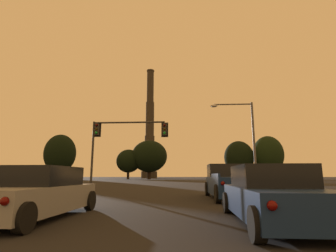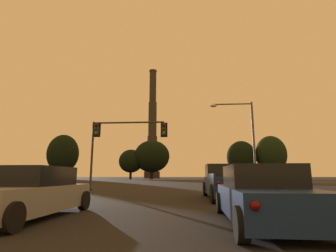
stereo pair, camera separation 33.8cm
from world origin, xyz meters
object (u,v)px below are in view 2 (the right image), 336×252
pickup_truck_right_lane_front (227,183)px  sedan_right_lane_second (263,196)px  traffic_light_overhead_left (118,137)px  smokestack (152,134)px  street_lamp (245,133)px  sedan_left_lane_second (29,193)px

pickup_truck_right_lane_front → sedan_right_lane_second: 7.32m
traffic_light_overhead_left → smokestack: smokestack is taller
sedan_right_lane_second → smokestack: (-19.33, 121.93, 21.15)m
traffic_light_overhead_left → street_lamp: (10.97, 1.71, 0.42)m
traffic_light_overhead_left → sedan_left_lane_second: bearing=-84.5°
sedan_left_lane_second → traffic_light_overhead_left: size_ratio=0.72×
pickup_truck_right_lane_front → sedan_left_lane_second: bearing=-134.3°
street_lamp → smokestack: bearing=102.1°
sedan_left_lane_second → pickup_truck_right_lane_front: bearing=46.4°
smokestack → street_lamp: bearing=-77.9°
sedan_left_lane_second → traffic_light_overhead_left: (-1.36, 14.21, 3.75)m
sedan_left_lane_second → street_lamp: 19.05m
sedan_right_lane_second → traffic_light_overhead_left: 16.99m
pickup_truck_right_lane_front → traffic_light_overhead_left: traffic_light_overhead_left is taller
smokestack → sedan_right_lane_second: bearing=-81.0°
pickup_truck_right_lane_front → sedan_right_lane_second: (-0.17, -7.32, -0.14)m
pickup_truck_right_lane_front → street_lamp: bearing=70.2°
sedan_left_lane_second → traffic_light_overhead_left: 14.76m
pickup_truck_right_lane_front → traffic_light_overhead_left: (-7.85, 7.35, 3.62)m
traffic_light_overhead_left → smokestack: size_ratio=0.12×
sedan_right_lane_second → pickup_truck_right_lane_front: bearing=90.0°
sedan_left_lane_second → smokestack: (-13.00, 121.46, 21.15)m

